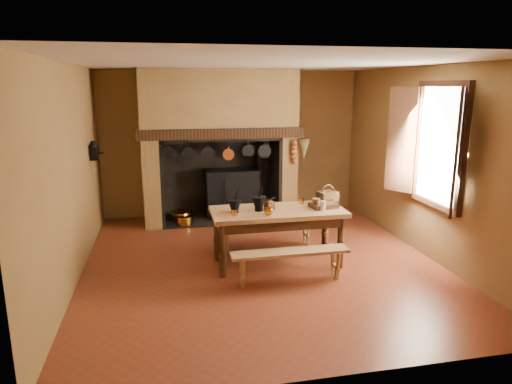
{
  "coord_description": "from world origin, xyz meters",
  "views": [
    {
      "loc": [
        -1.33,
        -6.09,
        2.52
      ],
      "look_at": [
        -0.01,
        0.3,
        0.99
      ],
      "focal_mm": 32.0,
      "sensor_mm": 36.0,
      "label": 1
    }
  ],
  "objects_px": {
    "iron_range": "(232,192)",
    "mixing_bowl": "(325,202)",
    "bench_front": "(290,259)",
    "wicker_basket": "(327,196)",
    "coffee_grinder": "(270,205)",
    "work_table": "(278,218)"
  },
  "relations": [
    {
      "from": "iron_range",
      "to": "mixing_bowl",
      "type": "xyz_separation_m",
      "value": [
        1.01,
        -2.4,
        0.36
      ]
    },
    {
      "from": "bench_front",
      "to": "mixing_bowl",
      "type": "bearing_deg",
      "value": 46.82
    },
    {
      "from": "bench_front",
      "to": "wicker_basket",
      "type": "bearing_deg",
      "value": 47.99
    },
    {
      "from": "iron_range",
      "to": "coffee_grinder",
      "type": "height_order",
      "value": "iron_range"
    },
    {
      "from": "work_table",
      "to": "bench_front",
      "type": "distance_m",
      "value": 0.74
    },
    {
      "from": "work_table",
      "to": "wicker_basket",
      "type": "height_order",
      "value": "wicker_basket"
    },
    {
      "from": "iron_range",
      "to": "bench_front",
      "type": "distance_m",
      "value": 3.21
    },
    {
      "from": "iron_range",
      "to": "coffee_grinder",
      "type": "distance_m",
      "value": 2.55
    },
    {
      "from": "iron_range",
      "to": "mixing_bowl",
      "type": "height_order",
      "value": "iron_range"
    },
    {
      "from": "coffee_grinder",
      "to": "mixing_bowl",
      "type": "height_order",
      "value": "coffee_grinder"
    },
    {
      "from": "work_table",
      "to": "coffee_grinder",
      "type": "distance_m",
      "value": 0.23
    },
    {
      "from": "iron_range",
      "to": "coffee_grinder",
      "type": "relative_size",
      "value": 9.0
    },
    {
      "from": "iron_range",
      "to": "coffee_grinder",
      "type": "bearing_deg",
      "value": -86.68
    },
    {
      "from": "work_table",
      "to": "mixing_bowl",
      "type": "distance_m",
      "value": 0.77
    },
    {
      "from": "mixing_bowl",
      "to": "wicker_basket",
      "type": "bearing_deg",
      "value": 55.83
    },
    {
      "from": "coffee_grinder",
      "to": "mixing_bowl",
      "type": "xyz_separation_m",
      "value": [
        0.86,
        0.12,
        -0.03
      ]
    },
    {
      "from": "iron_range",
      "to": "work_table",
      "type": "xyz_separation_m",
      "value": [
        0.26,
        -2.54,
        0.2
      ]
    },
    {
      "from": "work_table",
      "to": "coffee_grinder",
      "type": "bearing_deg",
      "value": 166.74
    },
    {
      "from": "coffee_grinder",
      "to": "wicker_basket",
      "type": "relative_size",
      "value": 0.54
    },
    {
      "from": "work_table",
      "to": "bench_front",
      "type": "bearing_deg",
      "value": -90.0
    },
    {
      "from": "work_table",
      "to": "bench_front",
      "type": "relative_size",
      "value": 1.21
    },
    {
      "from": "iron_range",
      "to": "wicker_basket",
      "type": "distance_m",
      "value": 2.55
    }
  ]
}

